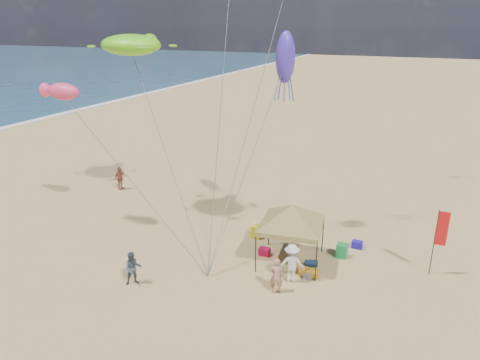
# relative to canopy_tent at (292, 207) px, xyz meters

# --- Properties ---
(ground) EXTENTS (280.00, 280.00, 0.00)m
(ground) POSITION_rel_canopy_tent_xyz_m (-2.51, -3.39, -2.89)
(ground) COLOR tan
(ground) RESTS_ON ground
(canopy_tent) EXTENTS (5.57, 5.57, 3.47)m
(canopy_tent) POSITION_rel_canopy_tent_xyz_m (0.00, 0.00, 0.00)
(canopy_tent) COLOR black
(canopy_tent) RESTS_ON ground
(feather_flag) EXTENTS (0.50, 0.06, 3.28)m
(feather_flag) POSITION_rel_canopy_tent_xyz_m (6.43, 1.54, -0.71)
(feather_flag) COLOR black
(feather_flag) RESTS_ON ground
(cooler_red) EXTENTS (0.54, 0.38, 0.38)m
(cooler_red) POSITION_rel_canopy_tent_xyz_m (-1.37, 0.08, -2.70)
(cooler_red) COLOR #BE0F3A
(cooler_red) RESTS_ON ground
(cooler_blue) EXTENTS (0.54, 0.38, 0.38)m
(cooler_blue) POSITION_rel_canopy_tent_xyz_m (2.75, 2.73, -2.70)
(cooler_blue) COLOR #1C1295
(cooler_blue) RESTS_ON ground
(bag_navy) EXTENTS (0.69, 0.54, 0.36)m
(bag_navy) POSITION_rel_canopy_tent_xyz_m (1.08, -0.06, -2.71)
(bag_navy) COLOR #0B1D32
(bag_navy) RESTS_ON ground
(bag_orange) EXTENTS (0.54, 0.69, 0.36)m
(bag_orange) POSITION_rel_canopy_tent_xyz_m (-1.05, 3.26, -2.71)
(bag_orange) COLOR #D55A0B
(bag_orange) RESTS_ON ground
(chair_green) EXTENTS (0.50, 0.50, 0.70)m
(chair_green) POSITION_rel_canopy_tent_xyz_m (2.20, 1.47, -2.54)
(chair_green) COLOR #167D39
(chair_green) RESTS_ON ground
(chair_yellow) EXTENTS (0.50, 0.50, 0.70)m
(chair_yellow) POSITION_rel_canopy_tent_xyz_m (-2.48, 1.70, -2.54)
(chair_yellow) COLOR yellow
(chair_yellow) RESTS_ON ground
(crate_grey) EXTENTS (0.34, 0.30, 0.28)m
(crate_grey) POSITION_rel_canopy_tent_xyz_m (1.21, -1.13, -2.75)
(crate_grey) COLOR slate
(crate_grey) RESTS_ON ground
(beach_cart) EXTENTS (0.90, 0.50, 0.24)m
(beach_cart) POSITION_rel_canopy_tent_xyz_m (1.23, -0.89, -2.69)
(beach_cart) COLOR #C57F15
(beach_cart) RESTS_ON ground
(person_near_a) EXTENTS (0.71, 0.62, 1.65)m
(person_near_a) POSITION_rel_canopy_tent_xyz_m (0.24, -2.72, -2.06)
(person_near_a) COLOR #A87460
(person_near_a) RESTS_ON ground
(person_near_b) EXTENTS (0.97, 0.96, 1.58)m
(person_near_b) POSITION_rel_canopy_tent_xyz_m (-5.75, -4.71, -2.10)
(person_near_b) COLOR #3E4A55
(person_near_b) RESTS_ON ground
(person_near_c) EXTENTS (1.35, 1.05, 1.84)m
(person_near_c) POSITION_rel_canopy_tent_xyz_m (0.58, -1.64, -1.97)
(person_near_c) COLOR silver
(person_near_c) RESTS_ON ground
(person_far_a) EXTENTS (0.51, 1.01, 1.66)m
(person_far_a) POSITION_rel_canopy_tent_xyz_m (-13.85, 4.54, -2.06)
(person_far_a) COLOR #974C3A
(person_far_a) RESTS_ON ground
(turtle_kite) EXTENTS (3.84, 3.27, 1.15)m
(turtle_kite) POSITION_rel_canopy_tent_xyz_m (-10.09, 2.06, 6.98)
(turtle_kite) COLOR #62D71B
(turtle_kite) RESTS_ON ground
(fish_kite) EXTENTS (2.17, 1.42, 0.89)m
(fish_kite) POSITION_rel_canopy_tent_xyz_m (-12.29, -1.00, 4.76)
(fish_kite) COLOR #ED3866
(fish_kite) RESTS_ON ground
(squid_kite) EXTENTS (1.05, 1.05, 2.53)m
(squid_kite) POSITION_rel_canopy_tent_xyz_m (-1.64, 3.14, 6.51)
(squid_kite) COLOR #472EBB
(squid_kite) RESTS_ON ground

